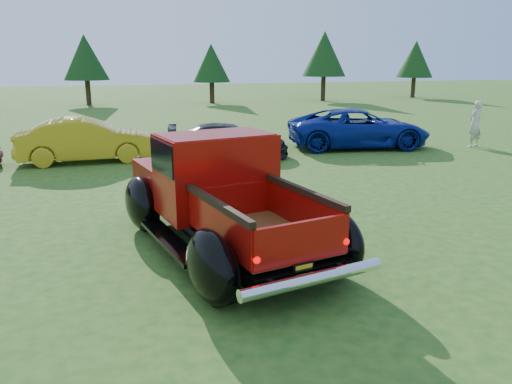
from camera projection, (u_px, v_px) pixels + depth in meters
ground at (232, 251)px, 8.80m from camera, size 120.00×120.00×0.00m
tree_mid_left at (85, 57)px, 35.76m from camera, size 3.20×3.20×5.00m
tree_mid_right at (211, 63)px, 37.46m from camera, size 2.82×2.82×4.40m
tree_east at (324, 54)px, 39.33m from camera, size 3.46×3.46×5.40m
tree_far_east at (415, 59)px, 42.88m from camera, size 3.07×3.07×4.80m
pickup_truck at (216, 192)px, 8.94m from camera, size 3.41×5.74×2.02m
show_car_yellow at (86, 140)px, 16.26m from camera, size 4.35×1.56×1.43m
show_car_grey at (229, 141)px, 16.85m from camera, size 4.23×2.21×1.17m
show_car_blue at (359, 128)px, 18.89m from camera, size 5.62×3.32×1.46m
spectator at (475, 124)px, 18.95m from camera, size 0.73×0.57×1.77m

